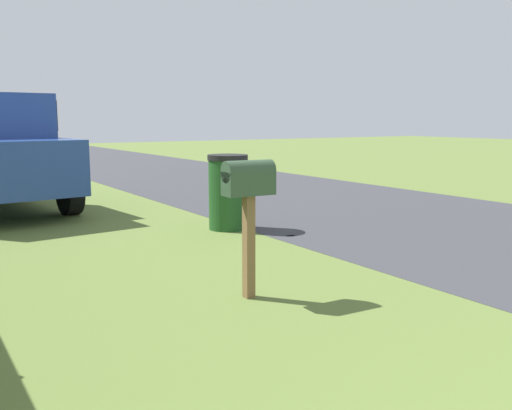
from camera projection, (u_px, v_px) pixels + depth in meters
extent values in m
cube|color=#38383D|center=(492.00, 233.00, 8.22)|extent=(60.00, 5.77, 0.01)
cube|color=brown|center=(249.00, 247.00, 5.22)|extent=(0.09, 0.09, 0.97)
cube|color=#334C33|center=(249.00, 183.00, 5.13)|extent=(0.22, 0.48, 0.22)
cylinder|color=#334C33|center=(249.00, 171.00, 5.11)|extent=(0.22, 0.48, 0.20)
cube|color=red|center=(242.00, 175.00, 5.21)|extent=(0.02, 0.04, 0.18)
cube|color=#284793|center=(11.00, 132.00, 11.98)|extent=(2.90, 0.38, 0.12)
cylinder|color=black|center=(70.00, 193.00, 9.79)|extent=(0.78, 0.34, 0.76)
cylinder|color=black|center=(10.00, 176.00, 12.65)|extent=(0.78, 0.34, 0.76)
cylinder|color=#1E4C1E|center=(228.00, 195.00, 8.50)|extent=(0.58, 0.58, 1.05)
cylinder|color=black|center=(228.00, 157.00, 8.42)|extent=(0.61, 0.61, 0.08)
cube|color=silver|center=(291.00, 236.00, 8.04)|extent=(0.12, 0.14, 0.01)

